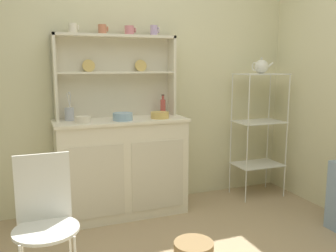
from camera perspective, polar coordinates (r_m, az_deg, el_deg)
wall_back at (r=3.47m, az=-5.17°, el=7.98°), size 3.84×0.05×2.50m
hutch_cabinet at (r=3.29m, az=-7.30°, el=-6.27°), size 1.16×0.45×0.88m
hutch_shelf_unit at (r=3.33m, az=-8.32°, el=8.76°), size 1.08×0.18×0.73m
bakers_rack at (r=3.79m, az=14.18°, el=0.92°), size 0.48×0.33×1.26m
wire_chair at (r=2.20m, az=-18.84°, el=-13.07°), size 0.36×0.36×0.85m
floor_basket at (r=2.67m, az=4.06°, el=-19.09°), size 0.28×0.28×0.13m
cup_cream_0 at (r=3.24m, az=-14.76°, el=14.70°), size 0.08×0.07×0.08m
cup_terracotta_1 at (r=3.28m, az=-10.29°, el=14.78°), size 0.08×0.07×0.08m
cup_rose_2 at (r=3.33m, az=-6.09°, el=14.77°), size 0.10×0.08×0.08m
cup_lilac_3 at (r=3.40m, az=-2.21°, el=14.84°), size 0.08×0.06×0.09m
bowl_mixing_large at (r=3.07m, az=-13.30°, el=1.01°), size 0.13×0.13×0.05m
bowl_floral_medium at (r=3.13m, az=-7.15°, el=1.49°), size 0.17×0.17×0.06m
bowl_cream_small at (r=3.23m, az=-1.31°, el=1.73°), size 0.16×0.16×0.06m
jam_bottle at (r=3.40m, az=-0.80°, el=3.04°), size 0.05×0.05×0.20m
utensil_jar at (r=3.20m, az=-15.30°, el=1.87°), size 0.08×0.08×0.25m
porcelain_teapot at (r=3.75m, az=14.50°, el=9.08°), size 0.23×0.14×0.16m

